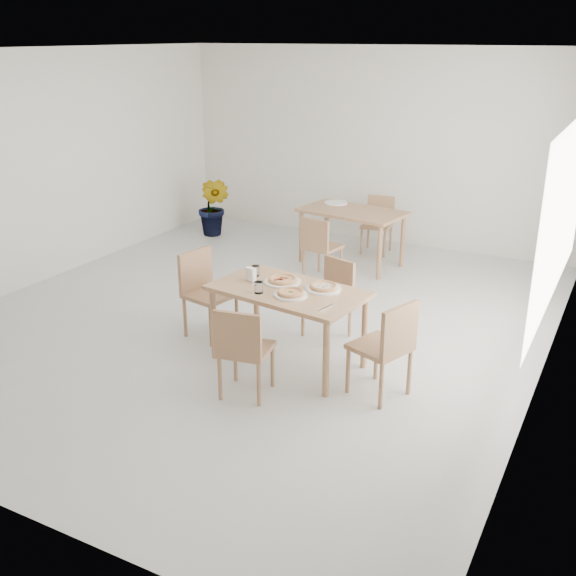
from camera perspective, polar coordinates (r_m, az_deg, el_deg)
The scene contains 22 objects.
room at distance 6.35m, azimuth 22.35°, elevation 6.04°, with size 7.28×7.00×7.00m.
main_table at distance 6.20m, azimuth 0.00°, elevation -0.85°, with size 1.50×0.98×0.75m.
chair_south at distance 5.68m, azimuth -3.86°, elevation -4.96°, with size 0.48×0.48×0.83m.
chair_north at distance 6.89m, azimuth 3.74°, elevation -0.37°, with size 0.50×0.50×0.80m.
chair_west at distance 6.93m, azimuth -7.13°, elevation 0.08°, with size 0.52×0.52×0.89m.
chair_east at distance 5.73m, azimuth 8.44°, elevation -4.63°, with size 0.56×0.56×0.88m.
plate_margherita at distance 6.00m, azimuth 0.23°, elevation -0.59°, with size 0.30×0.30×0.02m, color white.
plate_mushroom at distance 6.16m, azimuth 3.03°, elevation -0.06°, with size 0.32×0.32×0.02m, color white.
plate_pepperoni at distance 6.32m, azimuth -0.46°, elevation 0.54°, with size 0.35×0.35×0.02m, color white.
pizza_margherita at distance 5.99m, azimuth 0.23°, elevation -0.39°, with size 0.27×0.27×0.03m.
pizza_mushroom at distance 6.15m, azimuth 3.03°, elevation 0.14°, with size 0.33×0.33×0.03m.
pizza_pepperoni at distance 6.31m, azimuth -0.46°, elevation 0.74°, with size 0.34×0.34×0.03m.
tumbler_a at distance 6.06m, azimuth -2.49°, elevation 0.05°, with size 0.08×0.08×0.11m, color white.
tumbler_b at distance 6.50m, azimuth -2.77°, elevation 1.47°, with size 0.08×0.08×0.10m, color white.
napkin_holder at distance 6.35m, azimuth -3.16°, elevation 1.12°, with size 0.13×0.10×0.13m.
fork_a at distance 5.77m, azimuth 3.36°, elevation -1.59°, with size 0.01×0.17×0.01m, color silver.
fork_b at distance 5.74m, azimuth 3.21°, elevation -1.70°, with size 0.02×0.19×0.01m, color silver.
second_table at distance 9.04m, azimuth 5.46°, elevation 5.99°, with size 1.45×0.96×0.75m.
chair_back_s at distance 8.47m, azimuth 2.67°, elevation 3.75°, with size 0.46×0.46×0.81m.
chair_back_n at distance 9.70m, azimuth 7.66°, elevation 5.71°, with size 0.42×0.42×0.79m.
plate_empty at distance 9.37m, azimuth 4.08°, elevation 7.21°, with size 0.32×0.32×0.02m, color white.
potted_plant at distance 10.45m, azimuth -6.29°, elevation 6.85°, with size 0.50×0.40×0.91m, color #25681F.
Camera 1 is at (3.51, -5.86, 2.94)m, focal length 42.00 mm.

